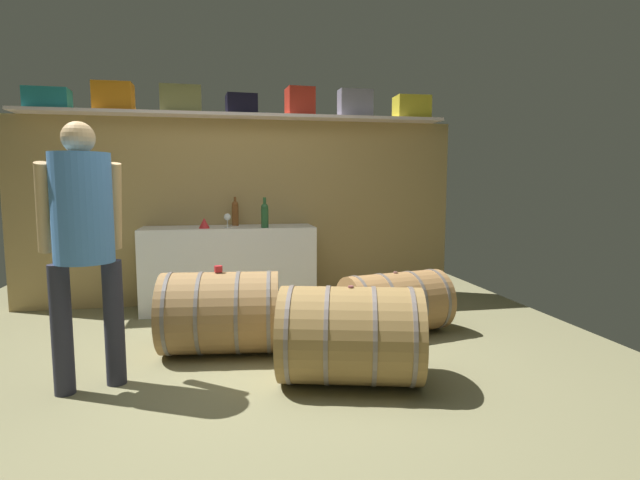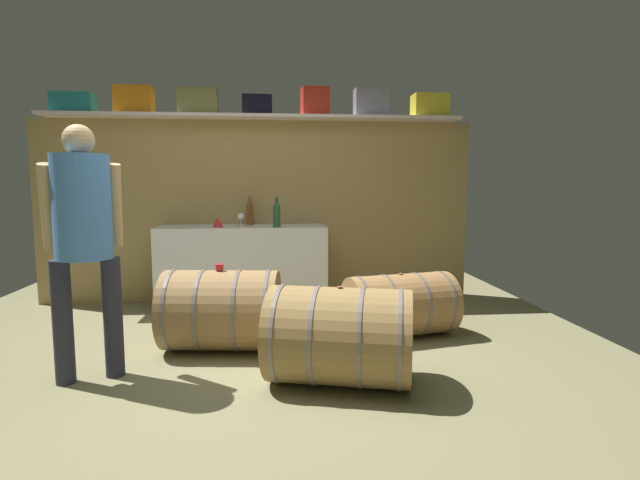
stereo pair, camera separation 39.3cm
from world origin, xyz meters
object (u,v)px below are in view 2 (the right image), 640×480
toolcase_grey (371,103)px  wine_glass (241,217)px  toolcase_black (257,106)px  wine_barrel_flank (400,305)px  wine_barrel_near (222,310)px  toolcase_red (315,102)px  toolcase_yellow (430,106)px  wine_bottle_green (277,214)px  tasting_cup (219,267)px  winemaker_pouring (83,226)px  wine_bottle_amber (250,212)px  toolcase_olive (198,102)px  toolcase_teal (74,103)px  red_funnel (218,222)px  work_cabinet (243,267)px  wine_barrel_far (340,336)px  toolcase_orange (134,100)px

toolcase_grey → wine_glass: 1.90m
toolcase_black → wine_barrel_flank: bearing=-51.8°
wine_barrel_near → toolcase_red: bearing=67.3°
toolcase_yellow → wine_bottle_green: bearing=-166.9°
tasting_cup → winemaker_pouring: winemaker_pouring is taller
wine_bottle_amber → toolcase_olive: bearing=174.8°
wine_glass → wine_barrel_flank: size_ratio=0.14×
toolcase_teal → toolcase_red: toolcase_red is taller
red_funnel → tasting_cup: (0.15, -1.26, -0.26)m
red_funnel → wine_barrel_flank: red_funnel is taller
toolcase_grey → wine_bottle_amber: (-1.33, -0.05, -1.19)m
work_cabinet → wine_barrel_far: bearing=-70.5°
toolcase_olive → wine_glass: toolcase_olive is taller
wine_barrel_near → wine_barrel_far: bearing=-35.6°
wine_glass → red_funnel: (-0.23, -0.04, -0.05)m
toolcase_black → toolcase_yellow: bearing=-4.5°
toolcase_black → red_funnel: bearing=-147.0°
toolcase_olive → wine_bottle_amber: size_ratio=1.32×
toolcase_black → tasting_cup: 2.18m
toolcase_yellow → wine_bottle_amber: bearing=-177.6°
toolcase_grey → wine_bottle_green: 1.63m
toolcase_yellow → wine_glass: toolcase_yellow is taller
toolcase_teal → toolcase_orange: toolcase_orange is taller
toolcase_orange → red_funnel: 1.57m
wine_bottle_green → wine_barrel_near: 1.46m
toolcase_red → wine_barrel_near: size_ratio=0.31×
wine_bottle_green → toolcase_teal: bearing=170.1°
toolcase_olive → work_cabinet: 1.82m
red_funnel → wine_bottle_green: bearing=-5.4°
wine_barrel_near → wine_barrel_flank: 1.52m
wine_barrel_near → tasting_cup: 0.35m
wine_glass → toolcase_orange: bearing=166.3°
wine_bottle_green → wine_barrel_far: wine_bottle_green is taller
winemaker_pouring → toolcase_red: bearing=31.0°
wine_glass → tasting_cup: size_ratio=2.30×
wine_barrel_far → winemaker_pouring: (-1.68, 0.23, 0.72)m
wine_barrel_near → wine_barrel_far: size_ratio=0.91×
red_funnel → wine_barrel_far: bearing=-63.6°
toolcase_grey → winemaker_pouring: (-2.33, -2.11, -1.15)m
wine_barrel_near → winemaker_pouring: size_ratio=0.57×
toolcase_teal → toolcase_olive: (1.28, 0.00, 0.03)m
toolcase_olive → wine_barrel_near: size_ratio=0.42×
toolcase_olive → wine_glass: size_ratio=2.80×
wine_bottle_amber → wine_barrel_far: 2.49m
toolcase_grey → toolcase_yellow: (0.66, 0.00, -0.02)m
toolcase_olive → wine_barrel_far: 3.23m
toolcase_teal → wine_bottle_amber: 2.14m
wine_barrel_far → winemaker_pouring: bearing=-173.2°
toolcase_olive → wine_bottle_amber: bearing=-7.4°
red_funnel → winemaker_pouring: (-0.68, -1.80, 0.12)m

